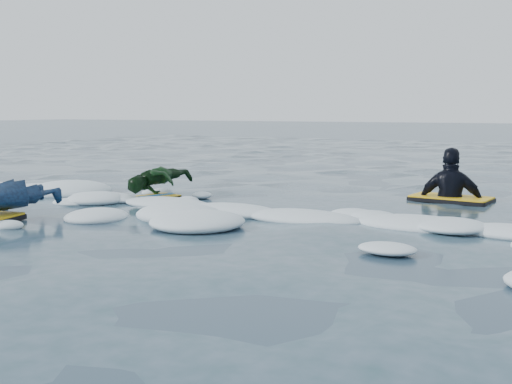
# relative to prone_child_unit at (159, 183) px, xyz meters

# --- Properties ---
(ground) EXTENTS (120.00, 120.00, 0.00)m
(ground) POSITION_rel_prone_child_unit_xyz_m (0.96, -2.06, -0.23)
(ground) COLOR #182B3A
(ground) RESTS_ON ground
(foam_band) EXTENTS (12.00, 3.10, 0.30)m
(foam_band) POSITION_rel_prone_child_unit_xyz_m (0.96, -1.03, -0.23)
(foam_band) COLOR white
(foam_band) RESTS_ON ground
(prone_child_unit) EXTENTS (0.62, 1.21, 0.45)m
(prone_child_unit) POSITION_rel_prone_child_unit_xyz_m (0.00, 0.00, 0.00)
(prone_child_unit) COLOR black
(prone_child_unit) RESTS_ON ground
(waiting_rider_unit) EXTENTS (1.13, 0.71, 1.60)m
(waiting_rider_unit) POSITION_rel_prone_child_unit_xyz_m (3.71, 1.62, -0.27)
(waiting_rider_unit) COLOR black
(waiting_rider_unit) RESTS_ON ground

